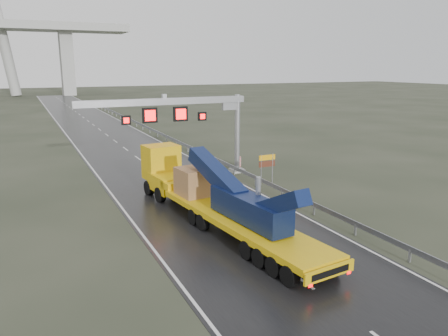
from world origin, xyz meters
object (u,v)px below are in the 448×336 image
heavy_haul_truck (205,191)px  striped_barrier (238,162)px  sign_gantry (188,115)px  exit_sign_pair (267,163)px

heavy_haul_truck → striped_barrier: bearing=48.3°
sign_gantry → exit_sign_pair: size_ratio=5.73×
striped_barrier → exit_sign_pair: bearing=-78.2°
exit_sign_pair → striped_barrier: 7.27m
heavy_haul_truck → exit_sign_pair: (7.80, 5.22, 0.06)m
sign_gantry → exit_sign_pair: (5.00, -5.09, -3.79)m
heavy_haul_truck → striped_barrier: 15.13m
heavy_haul_truck → exit_sign_pair: heavy_haul_truck is taller
sign_gantry → heavy_haul_truck: (-2.80, -10.31, -3.85)m
exit_sign_pair → striped_barrier: exit_sign_pair is taller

